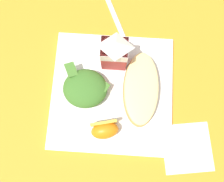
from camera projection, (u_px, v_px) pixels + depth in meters
name	position (u px, v px, depth m)	size (l,w,h in m)	color
ground	(112.00, 93.00, 0.54)	(3.00, 3.00, 0.00)	orange
white_plate	(112.00, 92.00, 0.53)	(0.28, 0.28, 0.02)	white
cheesy_pizza_bread	(141.00, 89.00, 0.50)	(0.08, 0.17, 0.04)	tan
green_salad_pile	(85.00, 87.00, 0.50)	(0.11, 0.10, 0.04)	#3D7028
milk_carton	(116.00, 52.00, 0.48)	(0.06, 0.04, 0.11)	#B7332D
orange_wedge_front	(105.00, 130.00, 0.49)	(0.07, 0.05, 0.04)	orange
paper_napkin	(187.00, 148.00, 0.51)	(0.11, 0.11, 0.00)	white
metal_fork	(110.00, 6.00, 0.58)	(0.09, 0.18, 0.01)	silver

